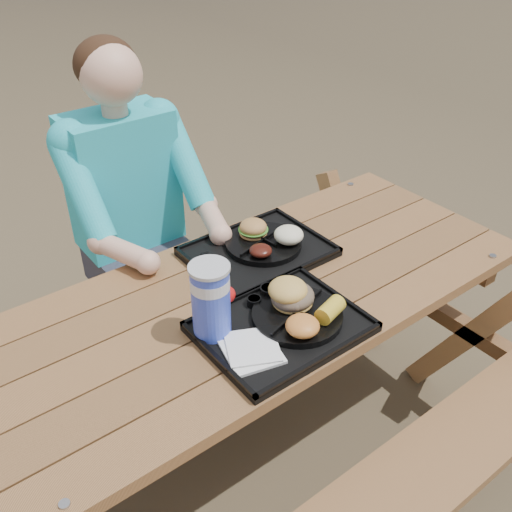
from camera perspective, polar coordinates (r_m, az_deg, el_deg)
ground at (r=2.30m, az=0.00°, el=-18.46°), size 60.00×60.00×0.00m
picnic_table at (r=2.02m, az=0.00°, el=-11.96°), size 1.80×1.49×0.75m
tray_near at (r=1.62m, az=2.51°, el=-7.18°), size 0.45×0.35×0.02m
tray_far at (r=1.92m, az=0.22°, el=0.34°), size 0.45×0.35×0.02m
plate_near at (r=1.63m, az=4.14°, el=-5.97°), size 0.26×0.26×0.02m
plate_far at (r=1.94m, az=0.75°, el=1.26°), size 0.26×0.26×0.02m
napkin_stack at (r=1.52m, az=-0.42°, el=-9.50°), size 0.17×0.17×0.02m
soda_cup at (r=1.53m, az=-4.53°, el=-4.58°), size 0.10×0.10×0.21m
condiment_bbq at (r=1.67m, az=-0.19°, el=-4.57°), size 0.04×0.04×0.03m
condiment_mustard at (r=1.71m, az=1.31°, el=-3.58°), size 0.06×0.06×0.03m
sandwich at (r=1.62m, az=3.72°, el=-3.00°), size 0.12×0.12×0.12m
mac_cheese at (r=1.55m, az=4.68°, el=-6.97°), size 0.09×0.09×0.05m
corn_cob at (r=1.61m, az=7.45°, el=-5.36°), size 0.11×0.11×0.05m
cutlery_far at (r=1.85m, az=-4.31°, el=-0.81°), size 0.05×0.15×0.01m
burger at (r=1.94m, az=-0.28°, el=3.24°), size 0.10×0.10×0.09m
baked_beans at (r=1.85m, az=0.48°, el=0.54°), size 0.07×0.07×0.03m
potato_salad at (r=1.91m, az=3.29°, el=2.12°), size 0.10×0.10×0.06m
diner at (r=2.30m, az=-12.24°, el=2.12°), size 0.48×0.84×1.28m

